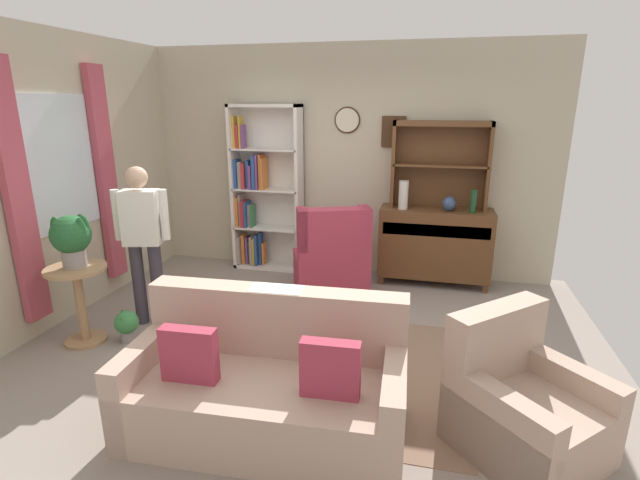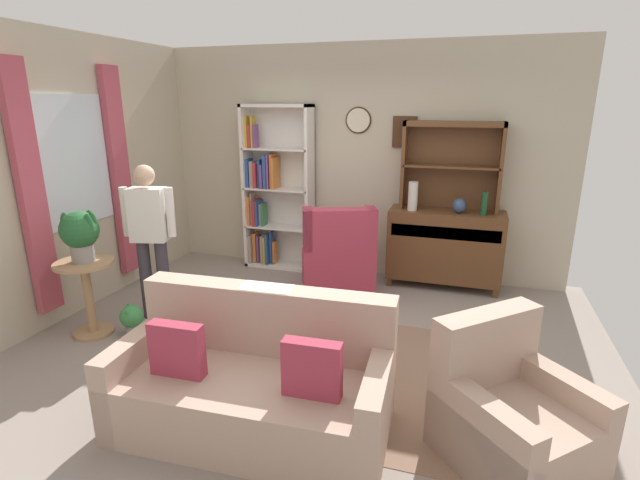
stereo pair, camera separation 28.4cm
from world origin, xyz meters
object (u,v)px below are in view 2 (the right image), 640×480
object	(u,v)px
vase_tall	(413,196)
book_stack	(303,309)
bookshelf	(273,193)
armchair_floral	(511,417)
vase_round	(459,206)
plant_stand	(88,290)
couch_floral	(255,384)
sideboard_hutch	(452,154)
potted_plant_small	(132,318)
person_reading	(150,232)
wingback_chair	(338,263)
coffee_table	(309,328)
sideboard	(445,245)
bottle_wine	(484,204)
potted_plant_large	(80,232)

from	to	relation	value
vase_tall	book_stack	distance (m)	2.19
bookshelf	armchair_floral	size ratio (longest dim) A/B	1.94
vase_round	plant_stand	distance (m)	3.93
vase_round	couch_floral	distance (m)	3.22
sideboard_hutch	vase_round	size ratio (longest dim) A/B	6.47
vase_round	potted_plant_small	bearing A→B (deg)	-143.68
vase_tall	person_reading	world-z (taller)	person_reading
wingback_chair	book_stack	size ratio (longest dim) A/B	4.61
book_stack	coffee_table	bearing A→B (deg)	-46.40
sideboard_hutch	person_reading	size ratio (longest dim) A/B	0.71
sideboard	sideboard_hutch	bearing A→B (deg)	90.00
bottle_wine	potted_plant_large	distance (m)	4.09
wingback_chair	bottle_wine	bearing A→B (deg)	19.87
sideboard	plant_stand	size ratio (longest dim) A/B	1.79
vase_round	wingback_chair	distance (m)	1.51
vase_tall	plant_stand	distance (m)	3.52
vase_round	sideboard	bearing A→B (deg)	152.83
sideboard	plant_stand	world-z (taller)	sideboard
armchair_floral	coffee_table	world-z (taller)	armchair_floral
potted_plant_small	bookshelf	bearing A→B (deg)	77.17
bookshelf	wingback_chair	distance (m)	1.43
bookshelf	plant_stand	size ratio (longest dim) A/B	2.90
sideboard	potted_plant_small	size ratio (longest dim) A/B	4.36
sideboard	armchair_floral	world-z (taller)	sideboard
bottle_wine	plant_stand	distance (m)	4.14
bottle_wine	vase_round	bearing A→B (deg)	175.05
person_reading	coffee_table	bearing A→B (deg)	-13.39
vase_tall	bottle_wine	xyz separation A→B (m)	(0.78, -0.01, -0.03)
couch_floral	person_reading	size ratio (longest dim) A/B	1.18
potted_plant_small	person_reading	world-z (taller)	person_reading
sideboard	vase_round	distance (m)	0.52
vase_round	potted_plant_large	size ratio (longest dim) A/B	0.36
vase_tall	vase_round	bearing A→B (deg)	1.49
armchair_floral	wingback_chair	size ratio (longest dim) A/B	1.03
sideboard	armchair_floral	xyz separation A→B (m)	(0.57, -2.80, -0.22)
potted_plant_small	book_stack	distance (m)	1.71
armchair_floral	coffee_table	size ratio (longest dim) A/B	1.35
plant_stand	potted_plant_small	size ratio (longest dim) A/B	2.43
wingback_chair	plant_stand	bearing A→B (deg)	-140.67
potted_plant_small	bottle_wine	bearing A→B (deg)	33.67
sideboard_hutch	couch_floral	xyz separation A→B (m)	(-1.05, -3.09, -1.25)
vase_tall	wingback_chair	xyz separation A→B (m)	(-0.73, -0.56, -0.70)
coffee_table	vase_round	bearing A→B (deg)	63.15
couch_floral	potted_plant_small	size ratio (longest dim) A/B	6.16
plant_stand	potted_plant_large	bearing A→B (deg)	86.64
bookshelf	wingback_chair	world-z (taller)	bookshelf
armchair_floral	person_reading	distance (m)	3.51
sideboard_hutch	book_stack	xyz separation A→B (m)	(-1.03, -2.19, -1.09)
armchair_floral	book_stack	size ratio (longest dim) A/B	4.75
bookshelf	vase_tall	world-z (taller)	bookshelf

